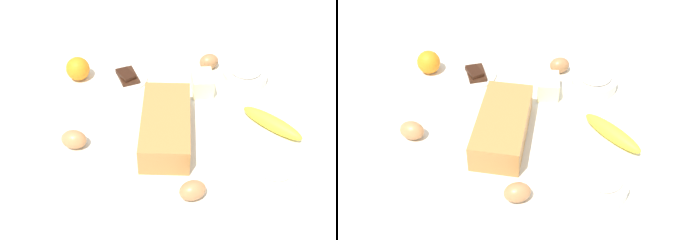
% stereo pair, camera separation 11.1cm
% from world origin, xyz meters
% --- Properties ---
extents(ground_plane, '(2.40, 2.40, 0.02)m').
position_xyz_m(ground_plane, '(0.00, 0.00, -0.01)').
color(ground_plane, silver).
extents(loaf_pan, '(0.29, 0.16, 0.08)m').
position_xyz_m(loaf_pan, '(0.02, -0.01, 0.04)').
color(loaf_pan, '#B77A3D').
rests_on(loaf_pan, ground_plane).
extents(flour_bowl, '(0.12, 0.12, 0.07)m').
position_xyz_m(flour_bowl, '(0.20, 0.24, 0.03)').
color(flour_bowl, silver).
rests_on(flour_bowl, ground_plane).
extents(sugar_bowl, '(0.14, 0.14, 0.07)m').
position_xyz_m(sugar_bowl, '(-0.21, 0.26, 0.03)').
color(sugar_bowl, silver).
rests_on(sugar_bowl, ground_plane).
extents(banana, '(0.17, 0.16, 0.04)m').
position_xyz_m(banana, '(0.01, 0.29, 0.02)').
color(banana, yellow).
rests_on(banana, ground_plane).
extents(orange_fruit, '(0.08, 0.08, 0.08)m').
position_xyz_m(orange_fruit, '(-0.27, -0.27, 0.04)').
color(orange_fruit, orange).
rests_on(orange_fruit, ground_plane).
extents(butter_block, '(0.09, 0.06, 0.06)m').
position_xyz_m(butter_block, '(-0.17, 0.12, 0.03)').
color(butter_block, '#F4EDB2').
rests_on(butter_block, ground_plane).
extents(egg_near_butter, '(0.07, 0.08, 0.05)m').
position_xyz_m(egg_near_butter, '(0.04, -0.26, 0.03)').
color(egg_near_butter, '#BC7F4D').
rests_on(egg_near_butter, ground_plane).
extents(egg_beside_bowl, '(0.07, 0.08, 0.05)m').
position_xyz_m(egg_beside_bowl, '(-0.29, 0.16, 0.03)').
color(egg_beside_bowl, '#AC7446').
rests_on(egg_beside_bowl, ground_plane).
extents(egg_loose, '(0.06, 0.08, 0.05)m').
position_xyz_m(egg_loose, '(0.23, 0.04, 0.02)').
color(egg_loose, '#B47A4A').
rests_on(egg_loose, ground_plane).
extents(chocolate_plate, '(0.13, 0.13, 0.03)m').
position_xyz_m(chocolate_plate, '(-0.24, -0.11, 0.01)').
color(chocolate_plate, silver).
rests_on(chocolate_plate, ground_plane).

